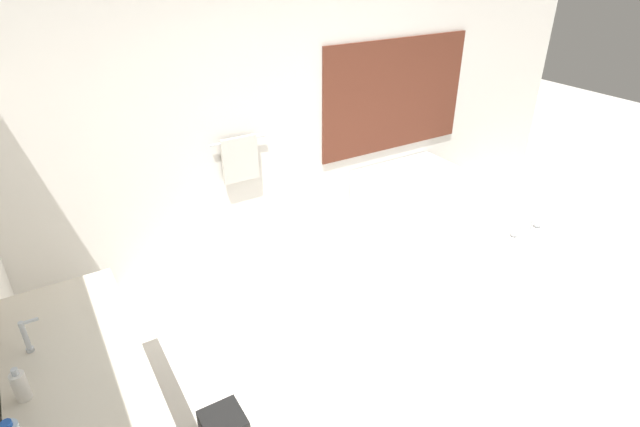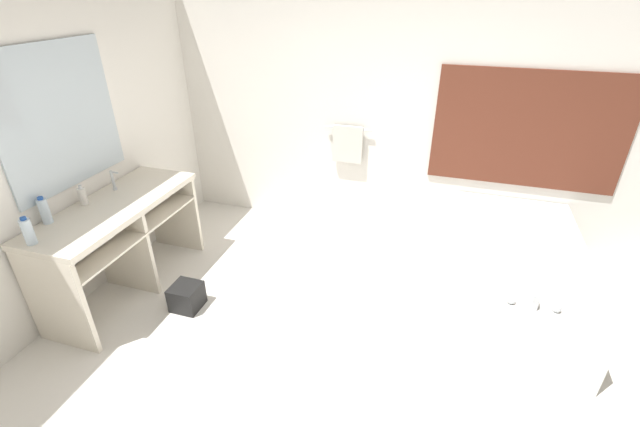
{
  "view_description": "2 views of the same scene",
  "coord_description": "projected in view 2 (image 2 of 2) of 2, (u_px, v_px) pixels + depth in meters",
  "views": [
    {
      "loc": [
        -1.79,
        -1.61,
        2.63
      ],
      "look_at": [
        -0.18,
        1.03,
        0.93
      ],
      "focal_mm": 28.0,
      "sensor_mm": 36.0,
      "label": 1
    },
    {
      "loc": [
        0.7,
        -2.07,
        2.5
      ],
      "look_at": [
        -0.24,
        0.96,
        0.78
      ],
      "focal_mm": 24.0,
      "sensor_mm": 36.0,
      "label": 2
    }
  ],
  "objects": [
    {
      "name": "water_bottle_1",
      "position": [
        28.0,
        231.0,
        2.97
      ],
      "size": [
        0.07,
        0.07,
        0.21
      ],
      "color": "silver",
      "rests_on": "vanity_counter"
    },
    {
      "name": "vanity_counter",
      "position": [
        121.0,
        227.0,
        3.68
      ],
      "size": [
        0.61,
        1.53,
        0.87
      ],
      "color": "beige",
      "rests_on": "ground_plane"
    },
    {
      "name": "wall_back_with_blinds",
      "position": [
        384.0,
        111.0,
        4.33
      ],
      "size": [
        7.4,
        0.13,
        2.7
      ],
      "color": "white",
      "rests_on": "ground_plane"
    },
    {
      "name": "waste_bin",
      "position": [
        187.0,
        297.0,
        3.68
      ],
      "size": [
        0.24,
        0.24,
        0.22
      ],
      "color": "black",
      "rests_on": "ground_plane"
    },
    {
      "name": "water_bottle_2",
      "position": [
        44.0,
        211.0,
        3.23
      ],
      "size": [
        0.07,
        0.07,
        0.22
      ],
      "color": "silver",
      "rests_on": "vanity_counter"
    },
    {
      "name": "bathtub",
      "position": [
        514.0,
        270.0,
        3.66
      ],
      "size": [
        1.03,
        1.83,
        0.7
      ],
      "color": "white",
      "rests_on": "ground_plane"
    },
    {
      "name": "soap_dispenser",
      "position": [
        83.0,
        196.0,
        3.51
      ],
      "size": [
        0.06,
        0.06,
        0.17
      ],
      "color": "white",
      "rests_on": "vanity_counter"
    },
    {
      "name": "ground_plane",
      "position": [
        312.0,
        371.0,
        3.11
      ],
      "size": [
        16.0,
        16.0,
        0.0
      ],
      "primitive_type": "plane",
      "color": "silver",
      "rests_on": "ground"
    },
    {
      "name": "sink_faucet",
      "position": [
        113.0,
        181.0,
        3.75
      ],
      "size": [
        0.09,
        0.04,
        0.18
      ],
      "color": "silver",
      "rests_on": "vanity_counter"
    },
    {
      "name": "wall_left_with_mirror",
      "position": [
        15.0,
        163.0,
        3.05
      ],
      "size": [
        0.08,
        7.4,
        2.7
      ],
      "color": "white",
      "rests_on": "ground_plane"
    }
  ]
}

